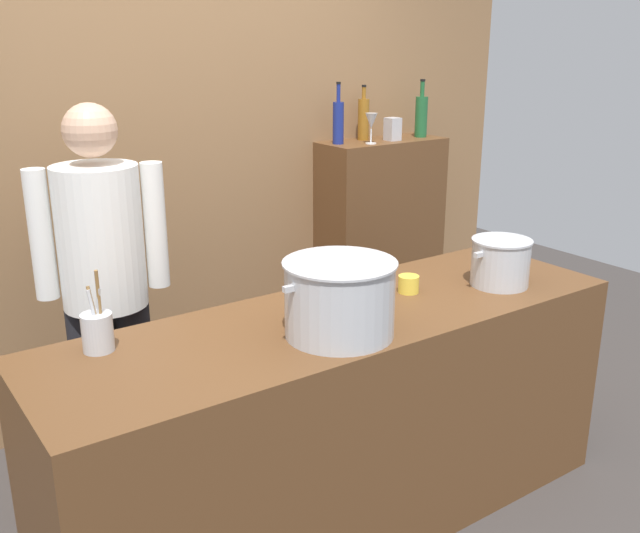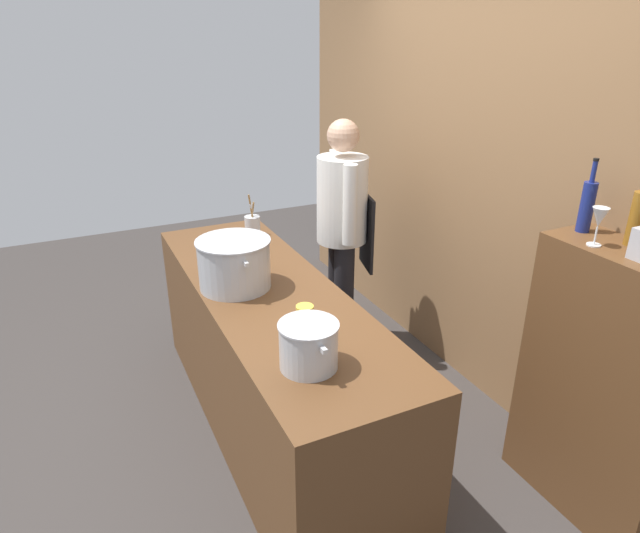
# 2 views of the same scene
# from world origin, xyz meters

# --- Properties ---
(ground_plane) EXTENTS (8.00, 8.00, 0.00)m
(ground_plane) POSITION_xyz_m (0.00, 0.00, 0.00)
(ground_plane) COLOR #383330
(brick_back_panel) EXTENTS (4.40, 0.10, 3.00)m
(brick_back_panel) POSITION_xyz_m (0.00, 1.40, 1.50)
(brick_back_panel) COLOR olive
(brick_back_panel) RESTS_ON ground_plane
(prep_counter) EXTENTS (2.33, 0.70, 0.90)m
(prep_counter) POSITION_xyz_m (0.00, 0.00, 0.45)
(prep_counter) COLOR brown
(prep_counter) RESTS_ON ground_plane
(bar_cabinet) EXTENTS (0.76, 0.32, 1.33)m
(bar_cabinet) POSITION_xyz_m (1.18, 1.19, 0.66)
(bar_cabinet) COLOR brown
(bar_cabinet) RESTS_ON ground_plane
(chef) EXTENTS (0.51, 0.39, 1.66)m
(chef) POSITION_xyz_m (-0.64, 0.77, 0.96)
(chef) COLOR black
(chef) RESTS_ON ground_plane
(stockpot_large) EXTENTS (0.45, 0.40, 0.27)m
(stockpot_large) POSITION_xyz_m (-0.12, -0.15, 1.03)
(stockpot_large) COLOR #B7BABF
(stockpot_large) RESTS_ON prep_counter
(stockpot_small) EXTENTS (0.31, 0.25, 0.20)m
(stockpot_small) POSITION_xyz_m (0.75, -0.11, 1.00)
(stockpot_small) COLOR #B7BABF
(stockpot_small) RESTS_ON prep_counter
(utensil_crock) EXTENTS (0.10, 0.10, 0.28)m
(utensil_crock) POSITION_xyz_m (-0.85, 0.21, 0.97)
(utensil_crock) COLOR #B7BABF
(utensil_crock) RESTS_ON prep_counter
(butter_jar) EXTENTS (0.09, 0.09, 0.07)m
(butter_jar) POSITION_xyz_m (0.37, 0.04, 0.94)
(butter_jar) COLOR yellow
(butter_jar) RESTS_ON prep_counter
(wine_bottle_amber) EXTENTS (0.06, 0.06, 0.31)m
(wine_bottle_amber) POSITION_xyz_m (1.09, 1.26, 1.45)
(wine_bottle_amber) COLOR #8C5919
(wine_bottle_amber) RESTS_ON bar_cabinet
(wine_bottle_cobalt) EXTENTS (0.06, 0.06, 0.34)m
(wine_bottle_cobalt) POSITION_xyz_m (0.88, 1.21, 1.45)
(wine_bottle_cobalt) COLOR navy
(wine_bottle_cobalt) RESTS_ON bar_cabinet
(wine_bottle_green) EXTENTS (0.07, 0.07, 0.33)m
(wine_bottle_green) POSITION_xyz_m (1.45, 1.16, 1.46)
(wine_bottle_green) COLOR #1E592D
(wine_bottle_green) RESTS_ON bar_cabinet
(wine_glass_short) EXTENTS (0.07, 0.07, 0.17)m
(wine_glass_short) POSITION_xyz_m (1.03, 1.11, 1.45)
(wine_glass_short) COLOR silver
(wine_glass_short) RESTS_ON bar_cabinet
(spice_tin_silver) EXTENTS (0.08, 0.08, 0.13)m
(spice_tin_silver) POSITION_xyz_m (1.21, 1.14, 1.39)
(spice_tin_silver) COLOR #B2B2B7
(spice_tin_silver) RESTS_ON bar_cabinet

